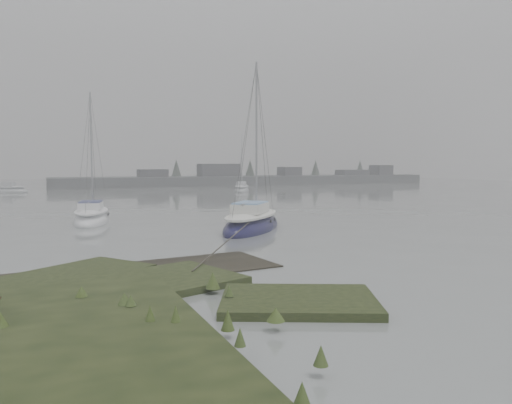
# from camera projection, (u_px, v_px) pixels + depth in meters

# --- Properties ---
(ground) EXTENTS (160.00, 160.00, 0.00)m
(ground) POSITION_uv_depth(u_px,v_px,m) (108.00, 205.00, 39.08)
(ground) COLOR slate
(ground) RESTS_ON ground
(far_shoreline) EXTENTS (60.00, 8.00, 4.15)m
(far_shoreline) POSITION_uv_depth(u_px,v_px,m) (258.00, 179.00, 78.85)
(far_shoreline) COLOR #4C4F51
(far_shoreline) RESTS_ON ground
(sailboat_main) EXTENTS (5.64, 6.20, 8.93)m
(sailboat_main) POSITION_uv_depth(u_px,v_px,m) (252.00, 224.00, 24.43)
(sailboat_main) COLOR #121037
(sailboat_main) RESTS_ON ground
(sailboat_white) EXTENTS (2.88, 5.77, 7.79)m
(sailboat_white) POSITION_uv_depth(u_px,v_px,m) (92.00, 218.00, 27.48)
(sailboat_white) COLOR white
(sailboat_white) RESTS_ON ground
(sailboat_far_b) EXTENTS (3.76, 5.51, 7.43)m
(sailboat_far_b) POSITION_uv_depth(u_px,v_px,m) (242.00, 189.00, 59.21)
(sailboat_far_b) COLOR #AAB1B5
(sailboat_far_b) RESTS_ON ground
(sailboat_far_c) EXTENTS (5.70, 3.52, 7.64)m
(sailboat_far_c) POSITION_uv_depth(u_px,v_px,m) (3.00, 191.00, 56.49)
(sailboat_far_c) COLOR #AFB6BA
(sailboat_far_c) RESTS_ON ground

